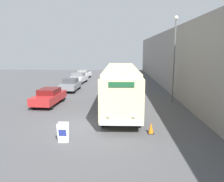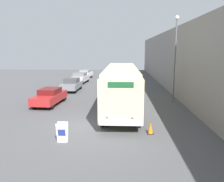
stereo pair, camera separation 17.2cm
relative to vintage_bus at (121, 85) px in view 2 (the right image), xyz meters
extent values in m
plane|color=#4C4C4F|center=(-1.83, -4.44, -1.90)|extent=(80.00, 80.00, 0.00)
cube|color=gray|center=(5.53, 5.56, 1.57)|extent=(0.30, 60.00, 6.94)
cylinder|color=black|center=(-1.09, -4.34, -1.35)|extent=(0.28, 1.10, 1.10)
cylinder|color=black|center=(1.09, -4.34, -1.35)|extent=(0.28, 1.10, 1.10)
cylinder|color=black|center=(-1.09, 4.35, -1.35)|extent=(0.28, 1.10, 1.10)
cylinder|color=black|center=(1.09, 4.35, -1.35)|extent=(0.28, 1.10, 1.10)
cube|color=beige|center=(0.00, 0.01, -0.08)|extent=(2.50, 11.49, 2.53)
cube|color=#F8E8A7|center=(0.00, 0.01, 1.30)|extent=(2.30, 11.03, 0.24)
cube|color=silver|center=(0.00, -5.80, -1.23)|extent=(2.38, 0.12, 0.20)
sphere|color=white|center=(-0.69, -5.77, -0.80)|extent=(0.22, 0.22, 0.22)
sphere|color=white|center=(0.69, -5.77, -0.80)|extent=(0.22, 0.22, 0.22)
cube|color=#19512D|center=(0.00, -5.76, 0.93)|extent=(1.38, 0.06, 0.28)
cube|color=gray|center=(-2.95, -6.82, -1.89)|extent=(0.49, 0.22, 0.01)
cube|color=white|center=(-2.95, -6.91, -1.39)|extent=(0.55, 0.20, 1.03)
cube|color=white|center=(-2.95, -6.73, -1.39)|extent=(0.55, 0.20, 1.03)
cube|color=navy|center=(-2.95, -6.92, -1.36)|extent=(0.38, 0.07, 0.36)
cylinder|color=#595E60|center=(4.66, 2.25, 1.71)|extent=(0.12, 0.12, 7.22)
sphere|color=silver|center=(4.66, 2.25, 5.43)|extent=(0.36, 0.36, 0.36)
cylinder|color=black|center=(-6.97, -0.50, -1.58)|extent=(0.22, 0.64, 0.64)
cylinder|color=black|center=(-5.49, -0.60, -1.58)|extent=(0.22, 0.64, 0.64)
cylinder|color=black|center=(-6.78, 2.35, -1.58)|extent=(0.22, 0.64, 0.64)
cylinder|color=black|center=(-5.30, 2.25, -1.58)|extent=(0.22, 0.64, 0.64)
cube|color=#A52323|center=(-6.14, 0.87, -1.26)|extent=(2.03, 4.36, 0.63)
cube|color=#5B1313|center=(-6.13, 0.98, -0.72)|extent=(1.61, 2.01, 0.45)
cylinder|color=black|center=(-6.55, 6.18, -1.56)|extent=(0.22, 0.67, 0.67)
cylinder|color=black|center=(-5.05, 6.14, -1.56)|extent=(0.22, 0.67, 0.67)
cylinder|color=black|center=(-6.48, 8.78, -1.56)|extent=(0.22, 0.67, 0.67)
cylinder|color=black|center=(-4.98, 8.74, -1.56)|extent=(0.22, 0.67, 0.67)
cube|color=slate|center=(-5.76, 7.46, -1.26)|extent=(1.87, 4.05, 0.60)
cube|color=#3F4043|center=(-5.76, 7.56, -0.70)|extent=(1.55, 1.84, 0.53)
cylinder|color=black|center=(-6.93, 12.43, -1.56)|extent=(0.22, 0.68, 0.68)
cylinder|color=black|center=(-5.30, 12.29, -1.56)|extent=(0.22, 0.68, 0.68)
cylinder|color=black|center=(-6.69, 15.12, -1.56)|extent=(0.22, 0.68, 0.68)
cylinder|color=black|center=(-5.06, 14.98, -1.56)|extent=(0.22, 0.68, 0.68)
cube|color=#B7B7BC|center=(-5.99, 13.71, -1.23)|extent=(2.25, 4.25, 0.65)
cube|color=slate|center=(-5.98, 13.81, -0.66)|extent=(1.77, 1.98, 0.48)
cylinder|color=black|center=(-7.04, 17.58, -1.56)|extent=(0.22, 0.67, 0.67)
cylinder|color=black|center=(-5.54, 17.43, -1.56)|extent=(0.22, 0.67, 0.67)
cylinder|color=black|center=(-6.75, 20.54, -1.56)|extent=(0.22, 0.67, 0.67)
cylinder|color=black|center=(-5.25, 20.39, -1.56)|extent=(0.22, 0.67, 0.67)
cube|color=silver|center=(-6.14, 18.99, -1.26)|extent=(2.19, 4.53, 0.61)
cube|color=gray|center=(-6.13, 19.10, -0.72)|extent=(1.69, 2.11, 0.46)
cube|color=black|center=(1.68, -5.44, -1.88)|extent=(0.36, 0.36, 0.03)
cone|color=orange|center=(1.68, -5.44, -1.57)|extent=(0.30, 0.30, 0.60)
camera|label=1|loc=(-0.10, -17.19, 2.70)|focal=35.00mm
camera|label=2|loc=(0.07, -17.18, 2.70)|focal=35.00mm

